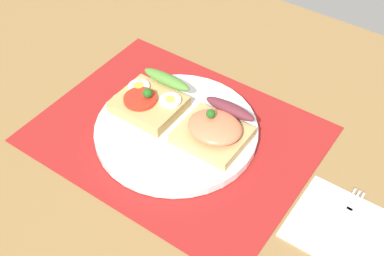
{
  "coord_description": "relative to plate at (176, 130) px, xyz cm",
  "views": [
    {
      "loc": [
        33.57,
        -43.89,
        57.91
      ],
      "look_at": [
        3.0,
        0.0,
        3.24
      ],
      "focal_mm": 47.11,
      "sensor_mm": 36.0,
      "label": 1
    }
  ],
  "objects": [
    {
      "name": "ground_plane",
      "position": [
        0.0,
        0.0,
        -2.62
      ],
      "size": [
        120.0,
        90.0,
        3.2
      ],
      "primitive_type": "cube",
      "color": "olive"
    },
    {
      "name": "placemat",
      "position": [
        0.0,
        0.0,
        -0.87
      ],
      "size": [
        42.61,
        33.08,
        0.3
      ],
      "primitive_type": "cube",
      "color": "maroon",
      "rests_on": "ground_plane"
    },
    {
      "name": "plate",
      "position": [
        0.0,
        0.0,
        0.0
      ],
      "size": [
        25.71,
        25.71,
        1.44
      ],
      "primitive_type": "cylinder",
      "color": "white",
      "rests_on": "placemat"
    },
    {
      "name": "sandwich_egg_tomato",
      "position": [
        -6.09,
        1.52,
        2.16
      ],
      "size": [
        10.32,
        10.37,
        4.16
      ],
      "color": "tan",
      "rests_on": "plate"
    },
    {
      "name": "sandwich_salmon",
      "position": [
        6.14,
        1.67,
        2.49
      ],
      "size": [
        10.24,
        10.5,
        5.1
      ],
      "color": "tan",
      "rests_on": "plate"
    },
    {
      "name": "napkin",
      "position": [
        29.03,
        -1.38,
        -0.72
      ],
      "size": [
        14.43,
        12.16,
        0.6
      ],
      "primitive_type": "cube",
      "color": "white",
      "rests_on": "ground_plane"
    },
    {
      "name": "fork",
      "position": [
        28.29,
        -1.13,
        -0.26
      ],
      "size": [
        1.62,
        13.89,
        0.32
      ],
      "color": "#B7B7BC",
      "rests_on": "napkin"
    }
  ]
}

